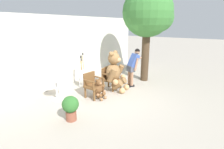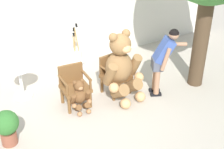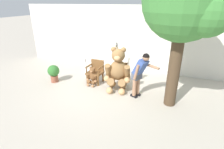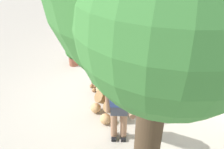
% 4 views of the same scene
% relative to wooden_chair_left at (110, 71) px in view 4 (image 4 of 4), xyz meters
% --- Properties ---
extents(ground_plane, '(60.00, 60.00, 0.00)m').
position_rel_wooden_chair_left_xyz_m(ground_plane, '(0.48, -0.53, -0.46)').
color(ground_plane, '#B2A899').
extents(back_wall, '(10.00, 0.16, 2.80)m').
position_rel_wooden_chair_left_xyz_m(back_wall, '(0.48, 1.87, 0.94)').
color(back_wall, silver).
rests_on(back_wall, ground).
extents(wooden_chair_left, '(0.58, 0.54, 0.86)m').
position_rel_wooden_chair_left_xyz_m(wooden_chair_left, '(0.00, 0.00, 0.00)').
color(wooden_chair_left, brown).
rests_on(wooden_chair_left, ground).
extents(wooden_chair_right, '(0.63, 0.60, 0.86)m').
position_rel_wooden_chair_left_xyz_m(wooden_chair_right, '(0.96, -0.00, 0.00)').
color(wooden_chair_right, brown).
rests_on(wooden_chair_right, ground).
extents(teddy_bear_large, '(0.93, 0.92, 1.52)m').
position_rel_wooden_chair_left_xyz_m(teddy_bear_large, '(0.98, -0.26, 0.28)').
color(teddy_bear_large, olive).
rests_on(teddy_bear_large, ground).
extents(teddy_bear_small, '(0.43, 0.41, 0.71)m').
position_rel_wooden_chair_left_xyz_m(teddy_bear_small, '(-0.00, -0.28, -0.11)').
color(teddy_bear_small, brown).
rests_on(teddy_bear_small, ground).
extents(person_visitor, '(0.86, 0.49, 1.53)m').
position_rel_wooden_chair_left_xyz_m(person_visitor, '(1.81, -0.58, 0.45)').
color(person_visitor, black).
rests_on(person_visitor, ground).
extents(white_stool, '(0.34, 0.34, 0.46)m').
position_rel_wooden_chair_left_xyz_m(white_stool, '(0.52, 0.97, -0.11)').
color(white_stool, silver).
rests_on(white_stool, ground).
extents(brush_bucket, '(0.22, 0.22, 0.94)m').
position_rel_wooden_chair_left_xyz_m(brush_bucket, '(0.51, 0.97, 0.19)').
color(brush_bucket, white).
rests_on(brush_bucket, white_stool).
extents(round_side_table, '(0.56, 0.56, 0.72)m').
position_rel_wooden_chair_left_xyz_m(round_side_table, '(-0.89, 0.82, -0.01)').
color(round_side_table, white).
rests_on(round_side_table, ground).
extents(potted_plant, '(0.44, 0.44, 0.68)m').
position_rel_wooden_chair_left_xyz_m(potted_plant, '(-1.53, -0.56, -0.07)').
color(potted_plant, brown).
rests_on(potted_plant, ground).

